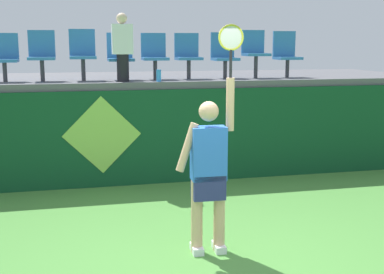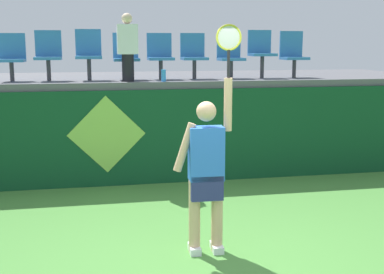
{
  "view_description": "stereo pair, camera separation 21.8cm",
  "coord_description": "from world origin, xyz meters",
  "px_view_note": "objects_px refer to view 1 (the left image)",
  "views": [
    {
      "loc": [
        -1.4,
        -4.89,
        2.35
      ],
      "look_at": [
        0.01,
        1.22,
        1.19
      ],
      "focal_mm": 47.93,
      "sensor_mm": 36.0,
      "label": 1
    },
    {
      "loc": [
        -1.19,
        -4.93,
        2.35
      ],
      "look_at": [
        0.01,
        1.22,
        1.19
      ],
      "focal_mm": 47.93,
      "sensor_mm": 36.0,
      "label": 2
    }
  ],
  "objects_px": {
    "tennis_player": "(209,169)",
    "water_bottle": "(159,76)",
    "stadium_chair_1": "(42,53)",
    "spectator_0": "(122,46)",
    "stadium_chair_5": "(188,54)",
    "stadium_chair_2": "(83,52)",
    "stadium_chair_6": "(224,54)",
    "stadium_chair_3": "(120,55)",
    "stadium_chair_4": "(154,54)",
    "stadium_chair_8": "(286,53)",
    "stadium_chair_7": "(255,51)",
    "stadium_chair_0": "(4,56)"
  },
  "relations": [
    {
      "from": "tennis_player",
      "to": "stadium_chair_4",
      "type": "distance_m",
      "value": 3.87
    },
    {
      "from": "stadium_chair_5",
      "to": "stadium_chair_6",
      "type": "distance_m",
      "value": 0.67
    },
    {
      "from": "tennis_player",
      "to": "stadium_chair_8",
      "type": "xyz_separation_m",
      "value": [
        2.46,
        3.69,
        1.19
      ]
    },
    {
      "from": "tennis_player",
      "to": "spectator_0",
      "type": "xyz_separation_m",
      "value": [
        -0.62,
        3.27,
        1.32
      ]
    },
    {
      "from": "stadium_chair_2",
      "to": "stadium_chair_6",
      "type": "xyz_separation_m",
      "value": [
        2.51,
        0.0,
        -0.04
      ]
    },
    {
      "from": "stadium_chair_5",
      "to": "spectator_0",
      "type": "bearing_deg",
      "value": -160.81
    },
    {
      "from": "stadium_chair_2",
      "to": "stadium_chair_3",
      "type": "height_order",
      "value": "stadium_chair_2"
    },
    {
      "from": "stadium_chair_3",
      "to": "stadium_chair_5",
      "type": "bearing_deg",
      "value": -0.08
    },
    {
      "from": "stadium_chair_2",
      "to": "stadium_chair_6",
      "type": "height_order",
      "value": "stadium_chair_2"
    },
    {
      "from": "stadium_chair_2",
      "to": "stadium_chair_6",
      "type": "bearing_deg",
      "value": 0.02
    },
    {
      "from": "stadium_chair_3",
      "to": "stadium_chair_4",
      "type": "height_order",
      "value": "stadium_chair_3"
    },
    {
      "from": "water_bottle",
      "to": "stadium_chair_6",
      "type": "relative_size",
      "value": 0.24
    },
    {
      "from": "stadium_chair_4",
      "to": "stadium_chair_1",
      "type": "bearing_deg",
      "value": 179.94
    },
    {
      "from": "spectator_0",
      "to": "stadium_chair_5",
      "type": "bearing_deg",
      "value": 19.19
    },
    {
      "from": "stadium_chair_4",
      "to": "stadium_chair_8",
      "type": "xyz_separation_m",
      "value": [
        2.48,
        0.01,
        0.01
      ]
    },
    {
      "from": "stadium_chair_1",
      "to": "water_bottle",
      "type": "bearing_deg",
      "value": -17.2
    },
    {
      "from": "tennis_player",
      "to": "stadium_chair_8",
      "type": "height_order",
      "value": "stadium_chair_8"
    },
    {
      "from": "stadium_chair_3",
      "to": "spectator_0",
      "type": "relative_size",
      "value": 0.72
    },
    {
      "from": "stadium_chair_4",
      "to": "stadium_chair_0",
      "type": "bearing_deg",
      "value": 179.98
    },
    {
      "from": "stadium_chair_3",
      "to": "stadium_chair_6",
      "type": "xyz_separation_m",
      "value": [
        1.87,
        0.0,
        0.0
      ]
    },
    {
      "from": "tennis_player",
      "to": "stadium_chair_6",
      "type": "bearing_deg",
      "value": 71.23
    },
    {
      "from": "stadium_chair_1",
      "to": "stadium_chair_2",
      "type": "bearing_deg",
      "value": 0.07
    },
    {
      "from": "tennis_player",
      "to": "stadium_chair_1",
      "type": "distance_m",
      "value": 4.33
    },
    {
      "from": "tennis_player",
      "to": "stadium_chair_5",
      "type": "height_order",
      "value": "tennis_player"
    },
    {
      "from": "stadium_chair_1",
      "to": "spectator_0",
      "type": "xyz_separation_m",
      "value": [
        1.31,
        -0.42,
        0.12
      ]
    },
    {
      "from": "stadium_chair_0",
      "to": "stadium_chair_6",
      "type": "distance_m",
      "value": 3.78
    },
    {
      "from": "tennis_player",
      "to": "stadium_chair_6",
      "type": "relative_size",
      "value": 3.09
    },
    {
      "from": "stadium_chair_5",
      "to": "stadium_chair_7",
      "type": "xyz_separation_m",
      "value": [
        1.26,
        -0.0,
        0.05
      ]
    },
    {
      "from": "tennis_player",
      "to": "stadium_chair_3",
      "type": "xyz_separation_m",
      "value": [
        -0.62,
        3.69,
        1.18
      ]
    },
    {
      "from": "stadium_chair_6",
      "to": "spectator_0",
      "type": "xyz_separation_m",
      "value": [
        -1.87,
        -0.42,
        0.14
      ]
    },
    {
      "from": "water_bottle",
      "to": "stadium_chair_1",
      "type": "bearing_deg",
      "value": 162.8
    },
    {
      "from": "stadium_chair_5",
      "to": "stadium_chair_6",
      "type": "relative_size",
      "value": 0.98
    },
    {
      "from": "stadium_chair_3",
      "to": "stadium_chair_8",
      "type": "relative_size",
      "value": 0.95
    },
    {
      "from": "stadium_chair_3",
      "to": "stadium_chair_4",
      "type": "relative_size",
      "value": 1.0
    },
    {
      "from": "water_bottle",
      "to": "stadium_chair_3",
      "type": "height_order",
      "value": "stadium_chair_3"
    },
    {
      "from": "tennis_player",
      "to": "water_bottle",
      "type": "relative_size",
      "value": 12.63
    },
    {
      "from": "stadium_chair_3",
      "to": "stadium_chair_6",
      "type": "bearing_deg",
      "value": 0.06
    },
    {
      "from": "stadium_chair_0",
      "to": "stadium_chair_2",
      "type": "relative_size",
      "value": 0.92
    },
    {
      "from": "stadium_chair_6",
      "to": "spectator_0",
      "type": "bearing_deg",
      "value": -167.34
    },
    {
      "from": "stadium_chair_1",
      "to": "stadium_chair_0",
      "type": "bearing_deg",
      "value": -179.89
    },
    {
      "from": "stadium_chair_2",
      "to": "stadium_chair_1",
      "type": "bearing_deg",
      "value": -179.93
    },
    {
      "from": "water_bottle",
      "to": "stadium_chair_6",
      "type": "bearing_deg",
      "value": 24.24
    },
    {
      "from": "tennis_player",
      "to": "spectator_0",
      "type": "distance_m",
      "value": 3.58
    },
    {
      "from": "stadium_chair_2",
      "to": "spectator_0",
      "type": "relative_size",
      "value": 0.78
    },
    {
      "from": "spectator_0",
      "to": "stadium_chair_1",
      "type": "bearing_deg",
      "value": 162.27
    },
    {
      "from": "stadium_chair_4",
      "to": "stadium_chair_6",
      "type": "distance_m",
      "value": 1.28
    },
    {
      "from": "stadium_chair_7",
      "to": "stadium_chair_8",
      "type": "distance_m",
      "value": 0.62
    },
    {
      "from": "stadium_chair_4",
      "to": "stadium_chair_2",
      "type": "bearing_deg",
      "value": 179.87
    },
    {
      "from": "water_bottle",
      "to": "stadium_chair_6",
      "type": "distance_m",
      "value": 1.46
    },
    {
      "from": "stadium_chair_1",
      "to": "stadium_chair_5",
      "type": "bearing_deg",
      "value": -0.04
    }
  ]
}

